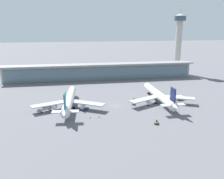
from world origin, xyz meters
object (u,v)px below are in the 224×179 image
service_truck_mid_apron_olive (156,122)px  safety_cone_bravo (99,116)px  airliner_left_stand (69,100)px  control_tower (179,39)px  service_truck_on_taxiway_grey (45,109)px  service_truck_under_wing_blue (86,109)px  safety_cone_delta (99,117)px  safety_cone_alpha (90,118)px  airliner_centre_stand (159,96)px  service_truck_by_tail_white (180,97)px  service_truck_near_nose_olive (134,103)px  safety_cone_charlie (91,118)px

service_truck_mid_apron_olive → safety_cone_bravo: 32.54m
airliner_left_stand → control_tower: (116.09, 96.52, 31.84)m
service_truck_on_taxiway_grey → control_tower: bearing=37.5°
airliner_left_stand → control_tower: 154.29m
service_truck_under_wing_blue → safety_cone_bravo: size_ratio=9.42×
safety_cone_delta → safety_cone_alpha: bearing=174.0°
service_truck_under_wing_blue → service_truck_mid_apron_olive: (35.91, -27.62, 0.07)m
service_truck_under_wing_blue → safety_cone_delta: 15.56m
airliner_centre_stand → service_truck_by_tail_white: 17.49m
airliner_centre_stand → service_truck_near_nose_olive: 18.07m
service_truck_on_taxiway_grey → safety_cone_bravo: size_ratio=12.15×
airliner_left_stand → service_truck_mid_apron_olive: (45.89, -33.37, -4.10)m
control_tower → safety_cone_delta: size_ratio=96.27×
service_truck_near_nose_olive → service_truck_by_tail_white: size_ratio=0.90×
service_truck_under_wing_blue → service_truck_near_nose_olive: bearing=11.0°
service_truck_by_tail_white → safety_cone_charlie: service_truck_by_tail_white is taller
service_truck_on_taxiway_grey → control_tower: 168.45m
control_tower → safety_cone_alpha: bearing=-132.2°
airliner_left_stand → service_truck_near_nose_olive: (42.38, 0.54, -4.17)m
service_truck_under_wing_blue → safety_cone_delta: (6.75, -14.01, -0.49)m
airliner_centre_stand → safety_cone_delta: airliner_centre_stand is taller
service_truck_near_nose_olive → service_truck_by_tail_white: 34.58m
service_truck_under_wing_blue → safety_cone_alpha: (1.36, -13.44, -0.49)m
service_truck_on_taxiway_grey → service_truck_by_tail_white: bearing=5.0°
service_truck_near_nose_olive → service_truck_under_wing_blue: (-32.40, -6.29, 0.00)m
service_truck_on_taxiway_grey → control_tower: (130.62, 100.40, 35.11)m
airliner_left_stand → service_truck_under_wing_blue: size_ratio=9.00×
airliner_left_stand → safety_cone_delta: airliner_left_stand is taller
airliner_left_stand → airliner_centre_stand: (59.96, 0.53, 0.00)m
service_truck_by_tail_white → safety_cone_delta: bearing=-158.4°
service_truck_on_taxiway_grey → safety_cone_bravo: bearing=-24.8°
service_truck_near_nose_olive → service_truck_mid_apron_olive: size_ratio=2.08×
control_tower → safety_cone_bravo: (-99.12, -114.98, -36.50)m
airliner_left_stand → safety_cone_bravo: size_ratio=84.80×
airliner_left_stand → safety_cone_alpha: (11.34, -19.19, -4.66)m
service_truck_mid_apron_olive → control_tower: 151.96m
service_truck_near_nose_olive → control_tower: (73.72, 95.98, 36.01)m
control_tower → safety_cone_charlie: size_ratio=96.27×
service_truck_by_tail_white → service_truck_on_taxiway_grey: 91.64m
service_truck_by_tail_white → safety_cone_alpha: size_ratio=10.93×
airliner_left_stand → service_truck_by_tail_white: 76.95m
airliner_left_stand → airliner_centre_stand: same height
service_truck_by_tail_white → safety_cone_delta: (-60.04, -23.79, -1.37)m
safety_cone_charlie → safety_cone_delta: 4.87m
airliner_left_stand → service_truck_under_wing_blue: (9.98, -5.75, -4.17)m
airliner_centre_stand → service_truck_by_tail_white: size_ratio=7.73×
service_truck_near_nose_olive → safety_cone_alpha: (-31.04, -19.73, -0.49)m
service_truck_near_nose_olive → safety_cone_charlie: 36.36m
service_truck_under_wing_blue → safety_cone_bravo: 14.52m
safety_cone_bravo → service_truck_near_nose_olive: bearing=36.8°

